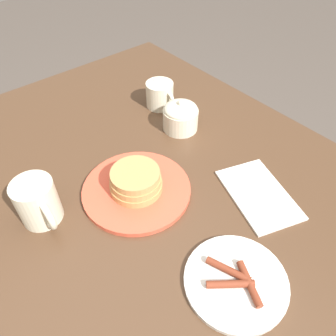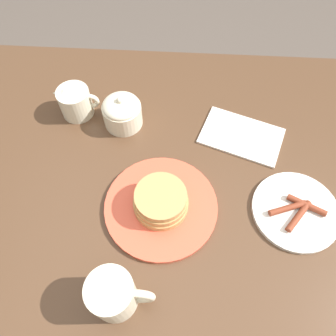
{
  "view_description": "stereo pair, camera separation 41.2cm",
  "coord_description": "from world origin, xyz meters",
  "px_view_note": "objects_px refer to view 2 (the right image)",
  "views": [
    {
      "loc": [
        0.46,
        -0.24,
        1.35
      ],
      "look_at": [
        0.03,
        0.11,
        0.79
      ],
      "focal_mm": 35.0,
      "sensor_mm": 36.0,
      "label": 1
    },
    {
      "loc": [
        0.06,
        -0.27,
        1.44
      ],
      "look_at": [
        0.03,
        0.11,
        0.79
      ],
      "focal_mm": 35.0,
      "sensor_mm": 36.0,
      "label": 2
    }
  ],
  "objects_px": {
    "creamer_pitcher": "(75,102)",
    "napkin": "(241,136)",
    "coffee_mug": "(114,295)",
    "side_plate_bacon": "(296,211)",
    "pancake_plate": "(161,204)",
    "sugar_bowl": "(122,112)"
  },
  "relations": [
    {
      "from": "side_plate_bacon",
      "to": "creamer_pitcher",
      "type": "distance_m",
      "value": 0.6
    },
    {
      "from": "creamer_pitcher",
      "to": "sugar_bowl",
      "type": "relative_size",
      "value": 1.21
    },
    {
      "from": "side_plate_bacon",
      "to": "coffee_mug",
      "type": "relative_size",
      "value": 1.59
    },
    {
      "from": "sugar_bowl",
      "to": "napkin",
      "type": "relative_size",
      "value": 0.43
    },
    {
      "from": "side_plate_bacon",
      "to": "creamer_pitcher",
      "type": "bearing_deg",
      "value": 154.55
    },
    {
      "from": "side_plate_bacon",
      "to": "coffee_mug",
      "type": "distance_m",
      "value": 0.43
    },
    {
      "from": "creamer_pitcher",
      "to": "napkin",
      "type": "bearing_deg",
      "value": -7.3
    },
    {
      "from": "coffee_mug",
      "to": "napkin",
      "type": "relative_size",
      "value": 0.53
    },
    {
      "from": "creamer_pitcher",
      "to": "napkin",
      "type": "xyz_separation_m",
      "value": [
        0.43,
        -0.06,
        -0.04
      ]
    },
    {
      "from": "coffee_mug",
      "to": "napkin",
      "type": "bearing_deg",
      "value": 57.43
    },
    {
      "from": "sugar_bowl",
      "to": "side_plate_bacon",
      "type": "bearing_deg",
      "value": -29.01
    },
    {
      "from": "side_plate_bacon",
      "to": "napkin",
      "type": "relative_size",
      "value": 0.84
    },
    {
      "from": "pancake_plate",
      "to": "side_plate_bacon",
      "type": "bearing_deg",
      "value": 1.5
    },
    {
      "from": "pancake_plate",
      "to": "coffee_mug",
      "type": "xyz_separation_m",
      "value": [
        -0.07,
        -0.2,
        0.03
      ]
    },
    {
      "from": "side_plate_bacon",
      "to": "creamer_pitcher",
      "type": "height_order",
      "value": "creamer_pitcher"
    },
    {
      "from": "pancake_plate",
      "to": "side_plate_bacon",
      "type": "relative_size",
      "value": 1.3
    },
    {
      "from": "sugar_bowl",
      "to": "coffee_mug",
      "type": "bearing_deg",
      "value": -84.1
    },
    {
      "from": "side_plate_bacon",
      "to": "coffee_mug",
      "type": "height_order",
      "value": "coffee_mug"
    },
    {
      "from": "pancake_plate",
      "to": "creamer_pitcher",
      "type": "height_order",
      "value": "creamer_pitcher"
    },
    {
      "from": "pancake_plate",
      "to": "napkin",
      "type": "bearing_deg",
      "value": 47.66
    },
    {
      "from": "side_plate_bacon",
      "to": "napkin",
      "type": "bearing_deg",
      "value": 118.25
    },
    {
      "from": "side_plate_bacon",
      "to": "pancake_plate",
      "type": "bearing_deg",
      "value": -178.5
    }
  ]
}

